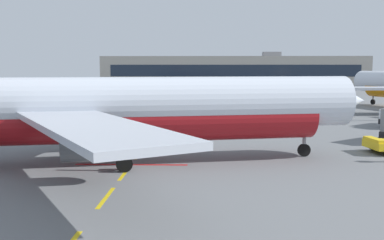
# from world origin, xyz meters

# --- Properties ---
(ground) EXTENTS (400.00, 400.00, 0.00)m
(ground) POSITION_xyz_m (40.00, 40.00, 0.00)
(ground) COLOR slate
(apron_paint_markings) EXTENTS (8.00, 92.63, 0.01)m
(apron_paint_markings) POSITION_xyz_m (18.00, 36.38, 0.00)
(apron_paint_markings) COLOR yellow
(apron_paint_markings) RESTS_ON ground
(airliner_foreground) EXTENTS (34.62, 33.88, 12.20)m
(airliner_foreground) POSITION_xyz_m (18.70, 22.86, 3.95)
(airliner_foreground) COLOR silver
(airliner_foreground) RESTS_ON ground
(terminal_satellite) EXTENTS (88.02, 21.14, 12.04)m
(terminal_satellite) POSITION_xyz_m (32.56, 150.23, 5.24)
(terminal_satellite) COLOR #9E998E
(terminal_satellite) RESTS_ON ground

